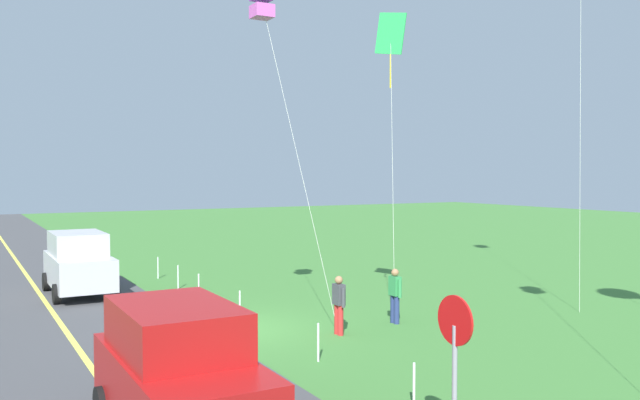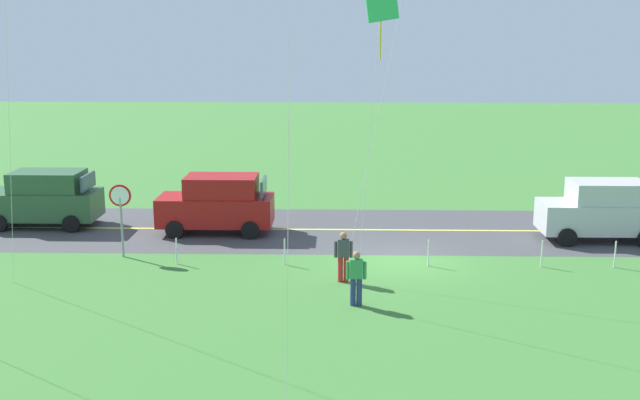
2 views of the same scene
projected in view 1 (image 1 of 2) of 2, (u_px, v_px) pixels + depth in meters
ground_plane at (229, 332)px, 18.27m from camera, size 120.00×120.00×0.10m
asphalt_road at (78, 349)px, 16.32m from camera, size 120.00×7.00×0.00m
road_centre_stripe at (78, 349)px, 16.32m from camera, size 120.00×0.16×0.00m
car_suv_foreground at (179, 372)px, 10.62m from camera, size 4.40×2.12×2.24m
car_parked_west_near at (79, 263)px, 23.63m from camera, size 4.40×2.12×2.24m
stop_sign at (455, 345)px, 9.81m from camera, size 0.76×0.08×2.56m
person_adult_near at (395, 294)px, 19.07m from camera, size 0.58×0.22×1.60m
person_adult_companion at (339, 303)px, 17.73m from camera, size 0.58×0.22×1.60m
kite_red_low at (391, 39)px, 19.35m from camera, size 1.06×0.49×9.17m
kite_blue_mid at (262, 4)px, 18.34m from camera, size 2.16×1.69×9.59m
fence_post_0 at (158, 268)px, 27.21m from camera, size 0.05×0.05×0.90m
fence_post_1 at (178, 277)px, 24.76m from camera, size 0.05×0.05×0.90m
fence_post_2 at (199, 287)px, 22.66m from camera, size 0.05×0.05×0.90m
fence_post_3 at (240, 306)px, 19.39m from camera, size 0.05×0.05×0.90m
fence_post_4 at (318, 342)px, 15.20m from camera, size 0.05×0.05×0.90m
fence_post_5 at (414, 387)px, 12.03m from camera, size 0.05×0.05×0.90m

